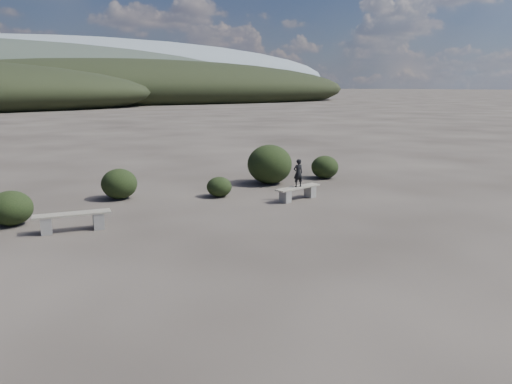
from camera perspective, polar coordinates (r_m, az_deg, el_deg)
ground at (r=10.27m, az=7.08°, el=-9.93°), size 1200.00×1200.00×0.00m
bench_left at (r=14.27m, az=-20.23°, el=-3.04°), size 2.03×0.75×0.50m
bench_right at (r=17.15m, az=4.81°, el=0.02°), size 1.86×0.67×0.46m
seated_person at (r=17.02m, az=4.84°, el=2.18°), size 0.37×0.27×0.95m
shrub_a at (r=15.51m, az=-26.24°, el=-1.67°), size 1.19×1.19×0.98m
shrub_b at (r=17.84m, az=-15.36°, el=0.91°), size 1.22×1.22×1.05m
shrub_c at (r=17.60m, az=-4.23°, el=0.59°), size 0.88×0.88×0.71m
shrub_d at (r=19.90m, az=1.57°, el=3.19°), size 1.78×1.78×1.56m
shrub_e at (r=21.30m, az=7.87°, el=2.85°), size 1.15×1.15×0.96m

